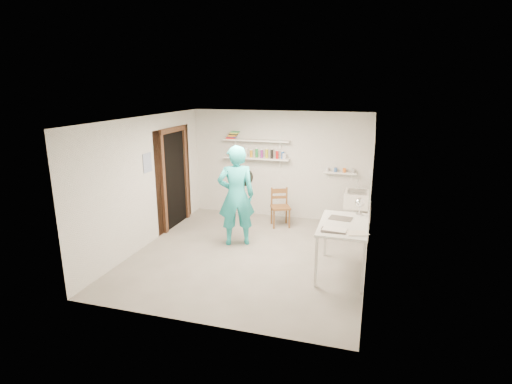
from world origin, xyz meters
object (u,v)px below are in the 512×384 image
(wooden_chair, at_px, (280,207))
(work_table, at_px, (343,248))
(desk_lamp, at_px, (360,202))
(belfast_sink, at_px, (357,199))
(man, at_px, (236,196))
(wall_clock, at_px, (244,177))

(wooden_chair, xyz_separation_m, work_table, (1.45, -1.88, 0.00))
(wooden_chair, height_order, desk_lamp, desk_lamp)
(belfast_sink, height_order, work_table, belfast_sink)
(desk_lamp, bearing_deg, man, 175.31)
(man, bearing_deg, wall_clock, -138.76)
(wooden_chair, height_order, work_table, work_table)
(man, xyz_separation_m, desk_lamp, (2.23, -0.18, 0.11))
(wall_clock, bearing_deg, belfast_sink, 3.89)
(wooden_chair, bearing_deg, belfast_sink, -19.88)
(wall_clock, bearing_deg, work_table, -49.01)
(wall_clock, relative_size, desk_lamp, 2.17)
(belfast_sink, xyz_separation_m, wall_clock, (-2.04, -1.10, 0.56))
(desk_lamp, bearing_deg, wooden_chair, 140.25)
(work_table, height_order, desk_lamp, desk_lamp)
(man, relative_size, desk_lamp, 12.05)
(man, height_order, desk_lamp, man)
(man, xyz_separation_m, wall_clock, (0.09, 0.20, 0.32))
(wall_clock, height_order, wooden_chair, wall_clock)
(wooden_chair, bearing_deg, desk_lamp, -63.51)
(man, height_order, work_table, man)
(work_table, bearing_deg, wall_clock, 155.37)
(wall_clock, distance_m, desk_lamp, 2.18)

